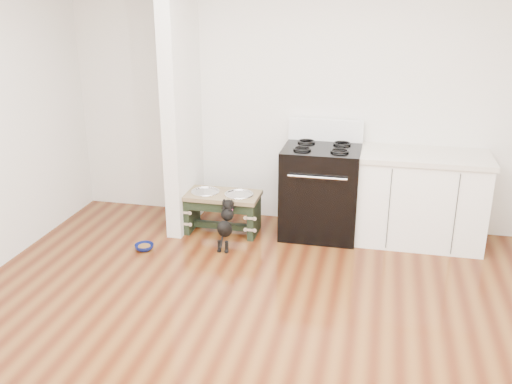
% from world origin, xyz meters
% --- Properties ---
extents(ground, '(5.00, 5.00, 0.00)m').
position_xyz_m(ground, '(0.00, 0.00, 0.00)').
color(ground, '#471D0C').
rests_on(ground, ground).
extents(room_shell, '(5.00, 5.00, 5.00)m').
position_xyz_m(room_shell, '(0.00, 0.00, 1.62)').
color(room_shell, silver).
rests_on(room_shell, ground).
extents(partition_wall, '(0.15, 0.80, 2.70)m').
position_xyz_m(partition_wall, '(-1.18, 2.10, 1.35)').
color(partition_wall, silver).
rests_on(partition_wall, ground).
extents(oven_range, '(0.76, 0.69, 1.14)m').
position_xyz_m(oven_range, '(0.25, 2.16, 0.48)').
color(oven_range, black).
rests_on(oven_range, ground).
extents(cabinet_run, '(1.24, 0.64, 0.91)m').
position_xyz_m(cabinet_run, '(1.23, 2.18, 0.45)').
color(cabinet_run, white).
rests_on(cabinet_run, ground).
extents(dog_feeder, '(0.77, 0.41, 0.44)m').
position_xyz_m(dog_feeder, '(-0.74, 1.97, 0.30)').
color(dog_feeder, black).
rests_on(dog_feeder, ground).
extents(puppy, '(0.13, 0.39, 0.47)m').
position_xyz_m(puppy, '(-0.60, 1.61, 0.26)').
color(puppy, black).
rests_on(puppy, ground).
extents(floor_bowl, '(0.23, 0.23, 0.06)m').
position_xyz_m(floor_bowl, '(-1.36, 1.37, 0.03)').
color(floor_bowl, '#0B1451').
rests_on(floor_bowl, ground).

